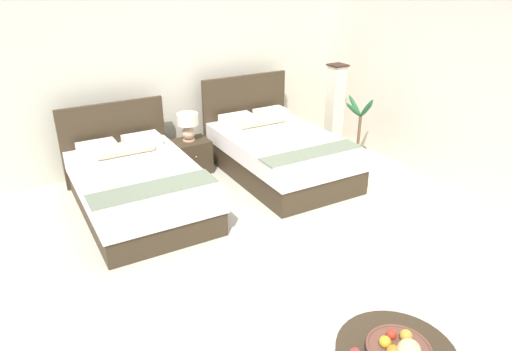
{
  "coord_description": "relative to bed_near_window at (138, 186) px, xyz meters",
  "views": [
    {
      "loc": [
        -2.36,
        -3.29,
        2.79
      ],
      "look_at": [
        -0.12,
        0.52,
        0.75
      ],
      "focal_mm": 32.84,
      "sensor_mm": 36.0,
      "label": 1
    }
  ],
  "objects": [
    {
      "name": "wall_back",
      "position": [
        1.01,
        1.31,
        1.03
      ],
      "size": [
        9.32,
        0.12,
        2.66
      ],
      "primitive_type": "cube",
      "color": "beige",
      "rests_on": "ground"
    },
    {
      "name": "ground_plane",
      "position": [
        1.01,
        -1.82,
        -0.31
      ],
      "size": [
        9.32,
        9.86,
        0.02
      ],
      "primitive_type": "cube",
      "color": "beige"
    },
    {
      "name": "floor_lamp_corner",
      "position": [
        3.38,
        0.46,
        0.37
      ],
      "size": [
        0.26,
        0.26,
        1.34
      ],
      "color": "#321D16",
      "rests_on": "ground"
    },
    {
      "name": "bed_near_corner",
      "position": [
        2.03,
        0.0,
        0.02
      ],
      "size": [
        1.41,
        2.19,
        1.22
      ],
      "color": "#3B2E1E",
      "rests_on": "ground"
    },
    {
      "name": "table_lamp",
      "position": [
        0.97,
        0.71,
        0.42
      ],
      "size": [
        0.3,
        0.3,
        0.39
      ],
      "color": "#D4AA88",
      "rests_on": "nightstand"
    },
    {
      "name": "wall_side_right",
      "position": [
        3.87,
        -1.42,
        1.03
      ],
      "size": [
        0.12,
        5.46,
        2.66
      ],
      "primitive_type": "cube",
      "color": "beige",
      "rests_on": "ground"
    },
    {
      "name": "bed_near_window",
      "position": [
        0.0,
        0.0,
        0.0
      ],
      "size": [
        1.41,
        2.15,
        1.1
      ],
      "color": "#3B2E1E",
      "rests_on": "ground"
    },
    {
      "name": "fruit_bowl",
      "position": [
        0.58,
        -3.64,
        0.22
      ],
      "size": [
        0.42,
        0.42,
        0.22
      ],
      "color": "brown",
      "rests_on": "coffee_table"
    },
    {
      "name": "nightstand",
      "position": [
        0.97,
        0.69,
        -0.06
      ],
      "size": [
        0.53,
        0.43,
        0.48
      ],
      "color": "#3B2E1E",
      "rests_on": "ground"
    },
    {
      "name": "potted_palm",
      "position": [
        3.31,
        -0.2,
        -0.01
      ],
      "size": [
        0.55,
        0.53,
        1.04
      ],
      "color": "#494131",
      "rests_on": "ground"
    }
  ]
}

